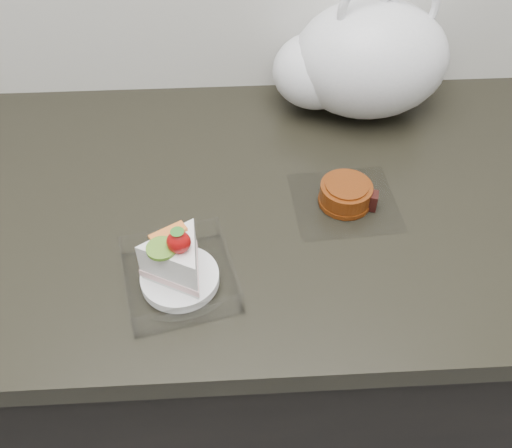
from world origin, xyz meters
TOP-DOWN VIEW (x-y plane):
  - counter at (0.00, 1.69)m, footprint 2.04×0.64m
  - cake_tray at (-0.06, 1.52)m, footprint 0.18×0.18m
  - mooncake_wrap at (0.19, 1.67)m, footprint 0.17×0.16m
  - plastic_bag at (0.25, 1.92)m, footprint 0.33×0.25m

SIDE VIEW (x-z plane):
  - counter at x=0.00m, z-range 0.00..0.90m
  - mooncake_wrap at x=0.19m, z-range 0.90..0.93m
  - cake_tray at x=-0.06m, z-range 0.87..0.99m
  - plastic_bag at x=0.25m, z-range 0.87..1.13m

